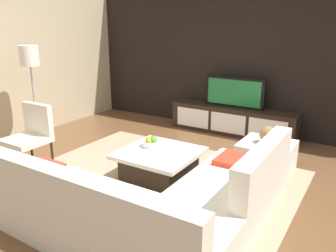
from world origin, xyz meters
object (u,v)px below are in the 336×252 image
Objects in this scene: floor_lamp at (30,63)px; fruit_bowl at (152,143)px; coffee_table at (159,164)px; ottoman at (266,156)px; media_console at (232,120)px; television at (234,92)px; accent_chair_near at (31,131)px; sectional_couch at (155,205)px; decorative_ball at (268,135)px.

fruit_bowl is at bearing 1.75° from floor_lamp.
coffee_table is 0.31m from fruit_bowl.
floor_lamp is 2.47m from fruit_bowl.
ottoman is 2.50× the size of fruit_bowl.
fruit_bowl is (-0.28, -2.19, 0.18)m from media_console.
accent_chair_near is at bearing -124.05° from television.
sectional_couch is 2.06m from ottoman.
floor_lamp reaches higher than accent_chair_near.
floor_lamp reaches higher than fruit_bowl.
decorative_ball reaches higher than ottoman.
ottoman is at bearing 76.04° from sectional_couch.
ottoman is at bearing -52.11° from television.
floor_lamp is 3.89m from ottoman.
television reaches higher than fruit_bowl.
coffee_table is at bearing -137.94° from decorative_ball.
television is at bearing 44.65° from accent_chair_near.
ottoman is (0.50, 2.00, -0.08)m from sectional_couch.
accent_chair_near is 1.76m from fruit_bowl.
fruit_bowl is at bearing 151.03° from coffee_table.
media_console is 2.10× the size of television.
television is 2.37m from coffee_table.
sectional_couch is at bearing -103.96° from decorative_ball.
coffee_table is 0.59× the size of floor_lamp.
floor_lamp is at bearing -138.64° from television.
television is 2.24m from fruit_bowl.
media_console is 0.95× the size of sectional_couch.
television is at bearing 98.82° from sectional_couch.
television is at bearing 82.63° from fruit_bowl.
coffee_table is (-0.10, -2.30, -0.57)m from television.
accent_chair_near is at bearing -163.24° from coffee_table.
fruit_bowl is 1.20× the size of decorative_ball.
television is at bearing 127.89° from ottoman.
floor_lamp is at bearing -138.64° from media_console.
decorative_ball is at bearing 42.06° from coffee_table.
sectional_couch is at bearing -18.49° from floor_lamp.
sectional_couch reaches higher than fruit_bowl.
floor_lamp reaches higher than television.
media_console is 1.42× the size of floor_lamp.
floor_lamp is at bearing 179.26° from coffee_table.
coffee_table is (-0.61, 1.00, -0.08)m from sectional_couch.
fruit_bowl reaches higher than media_console.
television is 1.15× the size of coffee_table.
media_console reaches higher than coffee_table.
coffee_table is 1.11× the size of accent_chair_near.
accent_chair_near is (-1.92, -2.85, 0.24)m from media_console.
floor_lamp is 5.83× the size of fruit_bowl.
fruit_bowl is at bearing 125.83° from sectional_couch.
ottoman is (1.11, 1.00, -0.00)m from coffee_table.
television is 3.48m from floor_lamp.
decorative_ball reaches higher than media_console.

